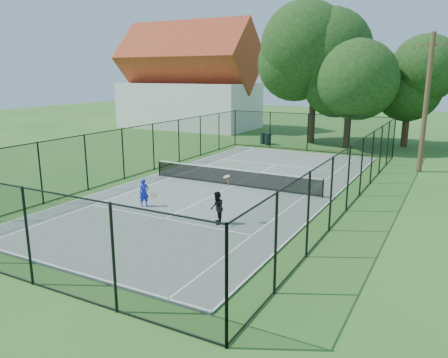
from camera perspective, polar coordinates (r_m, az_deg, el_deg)
The scene contains 13 objects.
ground at distance 24.04m, azimuth 1.21°, elevation -1.02°, with size 120.00×120.00×0.00m, color #246422.
tennis_court at distance 24.04m, azimuth 1.22°, elevation -0.95°, with size 11.00×24.00×0.06m, color slate.
tennis_net at distance 23.90m, azimuth 1.22°, elevation 0.32°, with size 10.08×0.08×0.95m.
fence at distance 23.71m, azimuth 1.23°, elevation 2.49°, with size 13.10×26.10×3.00m.
tree_near_left at distance 40.12m, azimuth 11.70°, elevation 13.63°, with size 7.82×7.82×10.20m.
tree_near_mid at distance 37.87m, azimuth 16.16°, elevation 11.85°, with size 6.52×6.52×8.52m.
tree_near_right at distance 40.04m, azimuth 23.05°, elevation 10.90°, with size 5.61×5.61×7.74m.
building at distance 50.86m, azimuth -4.62°, elevation 12.29°, with size 15.30×8.15×11.87m.
trash_bin_left at distance 38.91m, azimuth 5.15°, elevation 5.35°, with size 0.58×0.58×1.02m.
trash_bin_right at distance 38.43m, azimuth 5.76°, elevation 5.22°, with size 0.58×0.58×1.01m.
utility_pole at distance 29.83m, azimuth 24.90°, elevation 8.97°, with size 1.40×0.30×8.49m.
player_blue at distance 20.52m, azimuth -10.38°, elevation -1.78°, with size 0.84×0.56×1.29m.
player_black at distance 17.83m, azimuth -0.91°, elevation -3.78°, with size 0.85×0.91×2.44m.
Camera 1 is at (10.60, -20.71, 6.08)m, focal length 35.00 mm.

